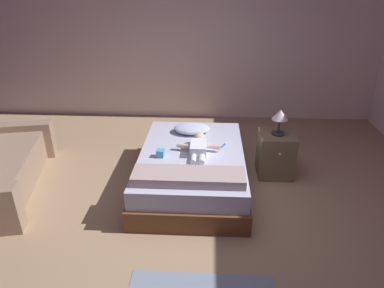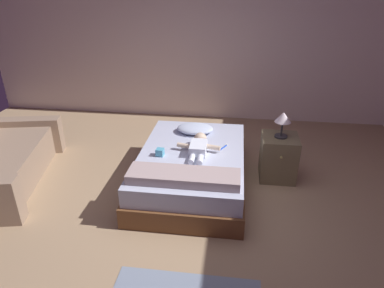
% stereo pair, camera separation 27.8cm
% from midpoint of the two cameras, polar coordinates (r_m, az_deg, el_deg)
% --- Properties ---
extents(ground_plane, '(8.00, 8.00, 0.00)m').
position_cam_midpoint_polar(ground_plane, '(3.75, -1.52, -12.07)').
color(ground_plane, '#A18463').
extents(wall_behind_bed, '(8.00, 0.12, 2.74)m').
position_cam_midpoint_polar(wall_behind_bed, '(6.02, 0.64, 17.04)').
color(wall_behind_bed, silver).
rests_on(wall_behind_bed, ground_plane).
extents(bed, '(1.26, 1.89, 0.45)m').
position_cam_midpoint_polar(bed, '(4.17, -1.91, -4.09)').
color(bed, brown).
rests_on(bed, ground_plane).
extents(pillow, '(0.48, 0.34, 0.10)m').
position_cam_midpoint_polar(pillow, '(4.55, -1.77, 2.54)').
color(pillow, silver).
rests_on(pillow, bed).
extents(baby, '(0.52, 0.60, 0.16)m').
position_cam_midpoint_polar(baby, '(4.05, -0.88, -0.36)').
color(baby, white).
rests_on(baby, bed).
extents(toothbrush, '(0.09, 0.15, 0.02)m').
position_cam_midpoint_polar(toothbrush, '(4.19, 3.27, -0.34)').
color(toothbrush, blue).
rests_on(toothbrush, bed).
extents(nightstand, '(0.44, 0.47, 0.56)m').
position_cam_midpoint_polar(nightstand, '(4.46, 11.92, -1.70)').
color(nightstand, '#736647').
rests_on(nightstand, ground_plane).
extents(lamp, '(0.19, 0.19, 0.32)m').
position_cam_midpoint_polar(lamp, '(4.25, 12.55, 4.41)').
color(lamp, '#333338').
rests_on(lamp, nightstand).
extents(blanket, '(1.13, 0.33, 0.10)m').
position_cam_midpoint_polar(blanket, '(3.48, -2.88, -5.47)').
color(blanket, '#A99494').
rests_on(blanket, bed).
extents(toy_block, '(0.09, 0.09, 0.08)m').
position_cam_midpoint_polar(toy_block, '(3.96, -7.24, -1.58)').
color(toy_block, '#50A9CC').
rests_on(toy_block, bed).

